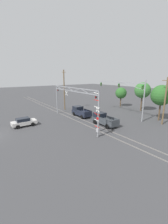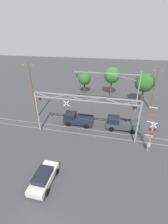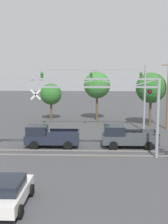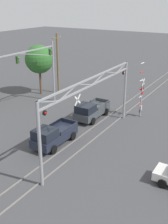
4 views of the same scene
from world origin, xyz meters
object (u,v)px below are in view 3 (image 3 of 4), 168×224
utility_pole_right (168,94)px  background_tree_far_left_verge (97,85)px  pickup_truck_lead (49,137)px  sedan_waiting (9,192)px  traffic_signal_span (118,85)px  pickup_truck_following (126,137)px  background_tree_far_right_verge (51,94)px  crossing_gantry (67,102)px  background_tree_beyond_span (151,88)px

utility_pole_right → background_tree_far_left_verge: 10.71m
pickup_truck_lead → sedan_waiting: 12.06m
utility_pole_right → pickup_truck_lead: bearing=-145.9°
traffic_signal_span → background_tree_far_left_verge: traffic_signal_span is taller
pickup_truck_following → background_tree_far_left_verge: bearing=99.8°
utility_pole_right → background_tree_far_right_verge: utility_pole_right is taller
crossing_gantry → background_tree_far_left_verge: background_tree_far_left_verge is taller
sedan_waiting → utility_pole_right: 25.47m
crossing_gantry → sedan_waiting: size_ratio=3.61×
pickup_truck_lead → background_tree_beyond_span: bearing=43.2°
background_tree_beyond_span → background_tree_far_right_verge: bearing=162.7°
pickup_truck_following → sedan_waiting: size_ratio=1.25×
traffic_signal_span → background_tree_far_right_verge: bearing=139.7°
background_tree_beyond_span → background_tree_far_left_verge: background_tree_far_left_verge is taller
sedan_waiting → background_tree_beyond_span: background_tree_beyond_span is taller
pickup_truck_lead → utility_pole_right: 16.62m
utility_pole_right → background_tree_far_left_verge: utility_pole_right is taller
background_tree_beyond_span → traffic_signal_span: bearing=-142.7°
background_tree_beyond_span → sedan_waiting: bearing=-117.4°
pickup_truck_lead → utility_pole_right: utility_pole_right is taller
pickup_truck_following → utility_pole_right: bearing=55.8°
utility_pole_right → background_tree_far_left_verge: size_ratio=1.19×
sedan_waiting → background_tree_far_left_verge: background_tree_far_left_verge is taller
traffic_signal_span → background_tree_beyond_span: (4.60, 3.51, -0.51)m
pickup_truck_following → background_tree_far_left_verge: background_tree_far_left_verge is taller
background_tree_far_right_verge → crossing_gantry: bearing=-77.3°
pickup_truck_following → pickup_truck_lead: bearing=-179.1°
utility_pole_right → pickup_truck_following: bearing=-124.2°
pickup_truck_lead → background_tree_far_right_verge: 15.75m
traffic_signal_span → pickup_truck_lead: size_ratio=2.54×
crossing_gantry → traffic_signal_span: bearing=64.3°
sedan_waiting → background_tree_far_right_verge: bearing=93.9°
traffic_signal_span → pickup_truck_following: 8.71m
traffic_signal_span → pickup_truck_lead: bearing=-133.5°
crossing_gantry → background_tree_far_left_verge: size_ratio=2.11×
traffic_signal_span → background_tree_beyond_span: traffic_signal_span is taller
traffic_signal_span → pickup_truck_following: traffic_signal_span is taller
pickup_truck_following → background_tree_far_right_verge: background_tree_far_right_verge is taller
background_tree_beyond_span → background_tree_far_left_verge: (-7.00, 4.23, 0.16)m
pickup_truck_lead → utility_pole_right: size_ratio=0.59×
background_tree_far_left_verge → background_tree_far_right_verge: size_ratio=1.31×
crossing_gantry → pickup_truck_lead: size_ratio=2.99×
pickup_truck_lead → pickup_truck_following: 7.35m
traffic_signal_span → pickup_truck_lead: traffic_signal_span is taller
pickup_truck_lead → utility_pole_right: bearing=34.1°
pickup_truck_following → sedan_waiting: pickup_truck_following is taller
sedan_waiting → utility_pole_right: utility_pole_right is taller
traffic_signal_span → sedan_waiting: size_ratio=3.07×
pickup_truck_following → background_tree_far_left_verge: (-2.61, 15.15, 4.20)m
crossing_gantry → traffic_signal_span: (5.08, 10.57, 0.93)m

